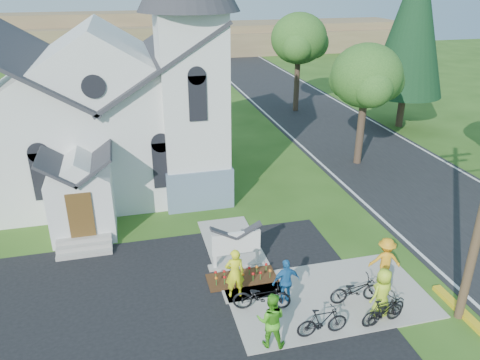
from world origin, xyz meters
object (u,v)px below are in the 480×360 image
object	(u,v)px
church_sign	(236,243)
bike_1	(322,322)
bike_0	(262,296)
bike_4	(355,290)
cyclist_0	(235,273)
cyclist_3	(385,260)
bike_3	(383,311)
bike_2	(386,309)
cyclist_1	(271,320)
cyclist_2	(286,281)
cyclist_4	(382,293)

from	to	relation	value
church_sign	bike_1	xyz separation A→B (m)	(1.70, -4.40, -0.47)
bike_0	bike_4	bearing A→B (deg)	-83.77
cyclist_0	cyclist_3	size ratio (longest dim) A/B	1.07
bike_3	cyclist_3	bearing A→B (deg)	-38.08
bike_2	bike_3	size ratio (longest dim) A/B	1.01
church_sign	cyclist_1	xyz separation A→B (m)	(0.00, -4.40, -0.05)
bike_2	bike_0	bearing A→B (deg)	51.69
bike_2	cyclist_1	bearing A→B (deg)	75.62
cyclist_2	bike_3	size ratio (longest dim) A/B	1.07
church_sign	bike_4	xyz separation A→B (m)	(3.46, -3.16, -0.50)
cyclist_0	cyclist_1	bearing A→B (deg)	102.63
bike_2	cyclist_0	bearing A→B (deg)	45.33
bike_0	cyclist_1	xyz separation A→B (m)	(-0.22, -1.66, 0.41)
cyclist_0	bike_0	distance (m)	1.24
bike_0	cyclist_4	size ratio (longest dim) A/B	1.12
bike_1	cyclist_2	xyz separation A→B (m)	(-0.58, 1.81, 0.34)
cyclist_2	bike_2	xyz separation A→B (m)	(2.88, -1.69, -0.43)
bike_0	bike_1	world-z (taller)	bike_0
bike_0	cyclist_1	size ratio (longest dim) A/B	1.07
church_sign	cyclist_0	bearing A→B (deg)	-105.30
cyclist_3	bike_4	size ratio (longest dim) A/B	0.97
cyclist_1	bike_3	size ratio (longest dim) A/B	1.16
bike_1	bike_3	world-z (taller)	bike_1
cyclist_1	bike_2	xyz separation A→B (m)	(4.00, 0.12, -0.50)
cyclist_0	cyclist_2	world-z (taller)	cyclist_0
bike_1	cyclist_3	world-z (taller)	cyclist_3
cyclist_1	cyclist_2	xyz separation A→B (m)	(1.12, 1.81, -0.07)
bike_1	bike_3	size ratio (longest dim) A/B	1.06
cyclist_0	bike_2	distance (m)	5.15
bike_1	cyclist_3	distance (m)	3.97
cyclist_4	cyclist_0	bearing A→B (deg)	-43.63
cyclist_2	cyclist_3	world-z (taller)	cyclist_3
bike_2	bike_4	size ratio (longest dim) A/B	0.88
cyclist_0	bike_2	xyz separation A→B (m)	(4.50, -2.46, -0.52)
cyclist_2	bike_4	distance (m)	2.43
cyclist_0	cyclist_3	xyz separation A→B (m)	(5.55, -0.48, -0.06)
cyclist_1	bike_4	world-z (taller)	cyclist_1
cyclist_0	cyclist_2	distance (m)	1.79
bike_2	cyclist_4	bearing A→B (deg)	-8.51
church_sign	cyclist_3	world-z (taller)	cyclist_3
cyclist_1	bike_0	bearing A→B (deg)	-76.90
cyclist_1	bike_4	bearing A→B (deg)	-139.75
bike_0	bike_2	bearing A→B (deg)	-98.51
bike_1	bike_0	bearing A→B (deg)	41.89
church_sign	bike_1	bearing A→B (deg)	-68.92
cyclist_0	cyclist_4	xyz separation A→B (m)	(4.46, -2.16, -0.06)
bike_0	bike_3	size ratio (longest dim) A/B	1.24
bike_1	cyclist_2	size ratio (longest dim) A/B	0.99
bike_1	cyclist_2	world-z (taller)	cyclist_2
cyclist_0	bike_1	xyz separation A→B (m)	(2.20, -2.57, -0.44)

